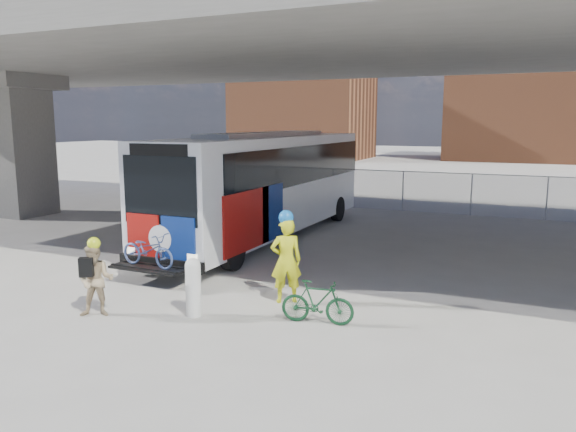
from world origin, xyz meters
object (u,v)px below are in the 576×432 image
Objects in this scene: cyclist_hivis at (286,258)px; bike_parked at (317,302)px; cyclist_tan at (96,279)px; bus at (267,178)px; bollard at (193,285)px.

bike_parked is at bearing 105.94° from cyclist_hivis.
bike_parked is (4.39, 1.51, -0.35)m from cyclist_tan.
bus is 8.93m from bike_parked.
bollard is 0.74× the size of cyclist_tan.
cyclist_hivis is at bearing 40.08° from bike_parked.
cyclist_hivis is at bearing 8.81° from cyclist_tan.
cyclist_tan is at bearing -87.20° from bus.
bike_parked is (1.16, -1.00, -0.57)m from cyclist_hivis.
cyclist_hivis reaches higher than bike_parked.
bike_parked is at bearing -10.04° from cyclist_tan.
bus reaches higher than cyclist_hivis.
bus reaches higher than cyclist_tan.
bollard is 2.04m from cyclist_tan.
bollard is at bearing 95.15° from bike_parked.
bollard is 2.64m from bike_parked.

